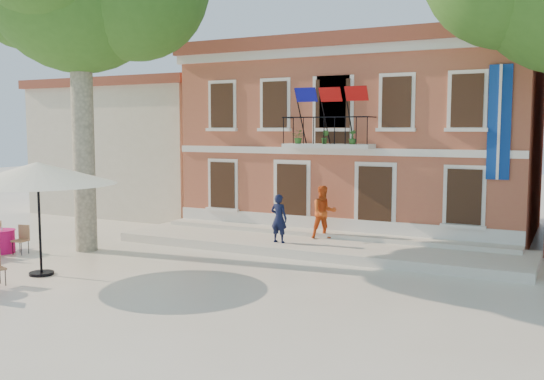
{
  "coord_description": "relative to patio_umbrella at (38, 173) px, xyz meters",
  "views": [
    {
      "loc": [
        9.87,
        -14.33,
        4.1
      ],
      "look_at": [
        0.83,
        3.5,
        2.08
      ],
      "focal_mm": 40.0,
      "sensor_mm": 36.0,
      "label": 1
    }
  ],
  "objects": [
    {
      "name": "ground",
      "position": [
        3.5,
        2.34,
        -2.87
      ],
      "size": [
        90.0,
        90.0,
        0.0
      ],
      "primitive_type": "plane",
      "color": "beige",
      "rests_on": "ground"
    },
    {
      "name": "main_building",
      "position": [
        5.5,
        12.33,
        0.91
      ],
      "size": [
        13.5,
        9.59,
        7.5
      ],
      "color": "#B15D40",
      "rests_on": "ground"
    },
    {
      "name": "neighbor_west",
      "position": [
        -6.0,
        13.34,
        0.35
      ],
      "size": [
        9.4,
        9.4,
        6.4
      ],
      "color": "beige",
      "rests_on": "ground"
    },
    {
      "name": "terrace",
      "position": [
        5.5,
        6.74,
        -2.72
      ],
      "size": [
        14.0,
        3.4,
        0.3
      ],
      "primitive_type": "cube",
      "color": "silver",
      "rests_on": "ground"
    },
    {
      "name": "patio_umbrella",
      "position": [
        0.0,
        0.0,
        0.0
      ],
      "size": [
        4.29,
        4.29,
        3.19
      ],
      "color": "black",
      "rests_on": "ground"
    },
    {
      "name": "pedestrian_navy",
      "position": [
        4.52,
        5.99,
        -1.75
      ],
      "size": [
        0.62,
        0.43,
        1.63
      ],
      "primitive_type": "imported",
      "rotation": [
        0.0,
        0.0,
        3.07
      ],
      "color": "black",
      "rests_on": "terrace"
    },
    {
      "name": "pedestrian_orange",
      "position": [
        5.58,
        7.34,
        -1.64
      ],
      "size": [
        1.14,
        1.1,
        1.84
      ],
      "primitive_type": "imported",
      "rotation": [
        0.0,
        0.0,
        0.66
      ],
      "color": "#D64F19",
      "rests_on": "terrace"
    },
    {
      "name": "cafe_table_0",
      "position": [
        -3.57,
        1.6,
        -2.44
      ],
      "size": [
        1.76,
        1.85,
        0.95
      ],
      "color": "#E51576",
      "rests_on": "ground"
    }
  ]
}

